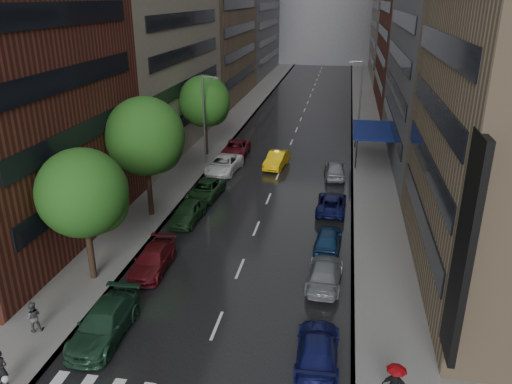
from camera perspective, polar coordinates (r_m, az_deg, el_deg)
ground at (r=24.45m, az=-6.98°, el=-20.42°), size 220.00×220.00×0.00m
road at (r=69.44m, az=4.99°, el=7.91°), size 14.00×140.00×0.01m
sidewalk_left at (r=70.76m, az=-2.36°, el=8.29°), size 4.00×140.00×0.15m
sidewalk_right at (r=69.24m, az=12.49°, el=7.51°), size 4.00×140.00×0.15m
buildings_right at (r=74.52m, az=18.20°, el=19.60°), size 8.05×109.10×36.00m
tree_near at (r=30.33m, az=-19.22°, el=-0.11°), size 5.24×5.24×8.34m
tree_mid at (r=38.36m, az=-12.55°, el=6.22°), size 5.93×5.93×9.46m
tree_far at (r=53.52m, az=-5.91°, el=10.27°), size 5.42×5.42×8.65m
taxi at (r=50.67m, az=2.37°, el=3.73°), size 2.25×4.99×1.59m
parked_cars_left at (r=41.58m, az=-6.43°, el=-0.51°), size 3.16×37.20×1.59m
parked_cars_right at (r=35.60m, az=8.30°, el=-4.60°), size 2.38×31.30×1.59m
ped_bag_walker at (r=25.75m, az=-27.12°, el=-17.60°), size 0.70×0.49×1.80m
ped_black_umbrella at (r=28.42m, az=-24.25°, el=-12.23°), size 1.02×0.98×2.09m
ped_red_umbrella at (r=22.93m, az=15.62°, el=-20.16°), size 1.13×0.82×2.01m
street_lamp_left at (r=50.47m, az=-5.89°, el=8.39°), size 1.74×0.22×9.00m
street_lamp_right at (r=63.31m, az=11.79°, el=10.74°), size 1.74×0.22×9.00m
awning at (r=53.97m, az=13.16°, el=6.88°), size 4.00×8.00×3.12m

